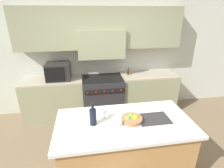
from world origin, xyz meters
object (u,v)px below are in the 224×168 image
at_px(fruit_bowl, 132,119).
at_px(oil_bottle_on_counter, 128,72).
at_px(microwave, 58,71).
at_px(wine_glass_far, 104,109).
at_px(wine_glass_near, 115,119).
at_px(wine_bottle, 93,116).
at_px(range_stove, 103,96).

xyz_separation_m(fruit_bowl, oil_bottle_on_counter, (0.41, 1.83, 0.04)).
height_order(fruit_bowl, oil_bottle_on_counter, oil_bottle_on_counter).
xyz_separation_m(microwave, wine_glass_far, (0.79, -1.63, -0.05)).
bearing_deg(oil_bottle_on_counter, wine_glass_near, -108.68).
distance_m(wine_bottle, oil_bottle_on_counter, 2.05).
bearing_deg(microwave, wine_glass_far, -64.24).
xyz_separation_m(range_stove, fruit_bowl, (0.20, -1.75, 0.50)).
bearing_deg(wine_bottle, oil_bottle_on_counter, 62.95).
bearing_deg(microwave, wine_glass_near, -64.67).
relative_size(microwave, wine_glass_far, 2.51).
xyz_separation_m(wine_glass_near, wine_glass_far, (-0.11, 0.26, 0.00)).
bearing_deg(fruit_bowl, wine_glass_near, -153.09).
distance_m(wine_glass_near, fruit_bowl, 0.30).
height_order(wine_glass_near, oil_bottle_on_counter, wine_glass_near).
height_order(range_stove, wine_bottle, wine_bottle).
relative_size(range_stove, microwave, 1.83).
distance_m(microwave, wine_bottle, 1.87).
bearing_deg(wine_glass_far, wine_glass_near, -67.42).
xyz_separation_m(wine_glass_near, fruit_bowl, (0.25, 0.13, -0.10)).
relative_size(microwave, fruit_bowl, 1.74).
xyz_separation_m(wine_bottle, oil_bottle_on_counter, (0.93, 1.82, -0.05)).
height_order(microwave, wine_glass_far, microwave).
height_order(microwave, wine_bottle, microwave).
distance_m(range_stove, wine_bottle, 1.87).
xyz_separation_m(range_stove, wine_bottle, (-0.32, -1.75, 0.59)).
bearing_deg(range_stove, microwave, 178.87).
relative_size(wine_glass_near, wine_glass_far, 1.00).
distance_m(wine_bottle, wine_glass_far, 0.21).
height_order(microwave, oil_bottle_on_counter, microwave).
relative_size(microwave, oil_bottle_on_counter, 2.87).
distance_m(range_stove, oil_bottle_on_counter, 0.82).
xyz_separation_m(range_stove, wine_glass_far, (-0.15, -1.62, 0.60)).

